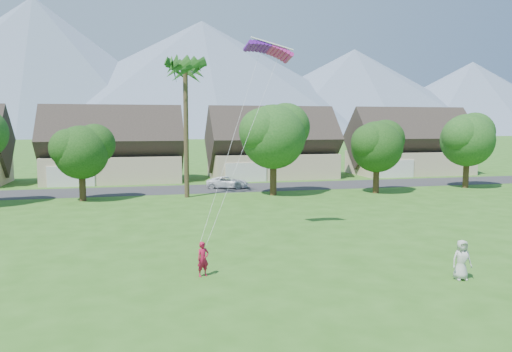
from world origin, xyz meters
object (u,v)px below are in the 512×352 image
object	(u,v)px
kite_flyer	(203,259)
parafoil_kite	(269,48)
watcher	(462,260)
parked_car	(228,182)

from	to	relation	value
kite_flyer	parafoil_kite	bearing A→B (deg)	33.82
kite_flyer	parafoil_kite	size ratio (longest dim) A/B	0.55
watcher	parafoil_kite	bearing A→B (deg)	126.83
watcher	parked_car	distance (m)	32.68
kite_flyer	parked_car	xyz separation A→B (m)	(6.45, 29.31, -0.17)
parafoil_kite	parked_car	bearing A→B (deg)	82.48
watcher	parked_car	xyz separation A→B (m)	(-4.28, 32.40, -0.26)
kite_flyer	watcher	xyz separation A→B (m)	(10.73, -3.09, 0.10)
kite_flyer	watcher	size ratio (longest dim) A/B	0.89
watcher	kite_flyer	bearing A→B (deg)	171.23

